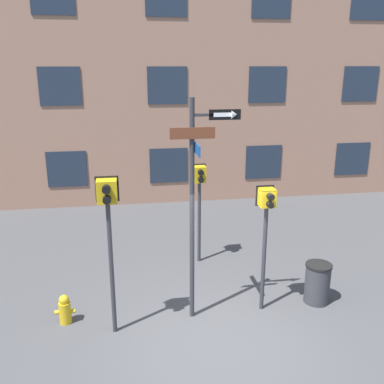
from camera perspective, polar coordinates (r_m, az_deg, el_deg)
ground_plane at (r=8.06m, az=3.43°, el=-19.32°), size 60.00×60.00×0.00m
street_sign_pole at (r=7.68m, az=0.53°, el=-0.16°), size 1.25×0.91×4.20m
pedestrian_signal_left at (r=7.39m, az=-11.11°, el=-2.86°), size 0.40×0.40×2.93m
pedestrian_signal_right at (r=8.21m, az=9.85°, el=-3.31°), size 0.35×0.40×2.55m
pedestrian_signal_across at (r=10.18m, az=1.00°, el=0.61°), size 0.35×0.40×2.46m
fire_hydrant at (r=8.72m, az=-16.59°, el=-14.80°), size 0.38×0.22×0.58m
trash_bin at (r=9.33m, az=16.37°, el=-11.56°), size 0.54×0.54×0.85m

